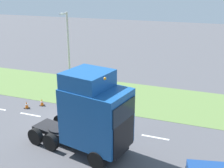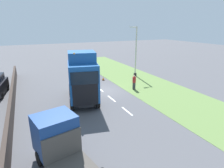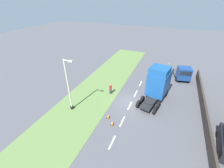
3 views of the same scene
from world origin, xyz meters
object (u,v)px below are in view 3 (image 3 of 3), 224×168
Objects in this scene: lorry_cab at (158,83)px; pedestrian at (110,89)px; lamp_post at (69,89)px; traffic_cone_trailing at (112,123)px; flatbed_truck at (183,73)px; traffic_cone_lead at (108,116)px.

lorry_cab reaches higher than pedestrian.
lamp_post is 6.66m from traffic_cone_trailing.
flatbed_truck is 0.79× the size of lamp_post.
lamp_post reaches higher than traffic_cone_trailing.
lamp_post is (-13.29, -13.86, 1.75)m from flatbed_truck.
traffic_cone_lead is at bearing -70.23° from pedestrian.
lorry_cab is at bearing 34.97° from lamp_post.
traffic_cone_trailing is (2.67, -5.84, -0.56)m from pedestrian.
lamp_post is at bearing -122.57° from pedestrian.
lamp_post is 6.56m from pedestrian.
traffic_cone_trailing is at bearing 50.38° from flatbed_truck.
pedestrian is at bearing 28.10° from flatbed_truck.
lorry_cab is 11.45× the size of traffic_cone_lead.
flatbed_truck is at bearing 75.46° from lorry_cab.
pedestrian is 5.34m from traffic_cone_lead.
lorry_cab is at bearing 14.57° from pedestrian.
lorry_cab is 11.45× the size of traffic_cone_trailing.
lamp_post is 12.05× the size of traffic_cone_trailing.
lamp_post reaches higher than lorry_cab.
traffic_cone_lead is (5.11, 0.19, -2.84)m from lamp_post.
lorry_cab reaches higher than traffic_cone_lead.
flatbed_truck is at bearing 41.00° from pedestrian.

